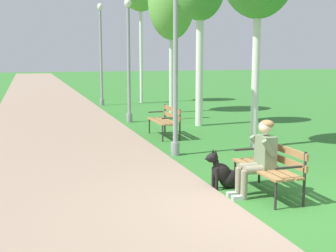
% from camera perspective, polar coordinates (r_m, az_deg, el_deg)
% --- Properties ---
extents(ground_plane, '(120.00, 120.00, 0.00)m').
position_cam_1_polar(ground_plane, '(7.04, 11.49, -10.11)').
color(ground_plane, '#33752D').
extents(paved_path, '(4.20, 60.00, 0.04)m').
position_cam_1_polar(paved_path, '(29.92, -15.60, 4.21)').
color(paved_path, gray).
rests_on(paved_path, ground).
extents(park_bench_near, '(0.55, 1.50, 0.85)m').
position_cam_1_polar(park_bench_near, '(7.60, 12.75, -4.72)').
color(park_bench_near, olive).
rests_on(park_bench_near, ground).
extents(park_bench_mid, '(0.55, 1.50, 0.85)m').
position_cam_1_polar(park_bench_mid, '(12.71, -0.27, 0.91)').
color(park_bench_mid, olive).
rests_on(park_bench_mid, ground).
extents(person_seated_on_near_bench, '(0.74, 0.49, 1.25)m').
position_cam_1_polar(person_seated_on_near_bench, '(7.47, 11.41, -3.60)').
color(person_seated_on_near_bench, gray).
rests_on(person_seated_on_near_bench, ground).
extents(dog_black, '(0.83, 0.31, 0.71)m').
position_cam_1_polar(dog_black, '(7.88, 7.05, -5.97)').
color(dog_black, black).
rests_on(dog_black, ground).
extents(lamp_post_near, '(0.24, 0.24, 4.16)m').
position_cam_1_polar(lamp_post_near, '(10.21, 0.95, 8.21)').
color(lamp_post_near, gray).
rests_on(lamp_post_near, ground).
extents(lamp_post_mid, '(0.24, 0.24, 4.15)m').
position_cam_1_polar(lamp_post_mid, '(15.50, -4.97, 8.38)').
color(lamp_post_mid, gray).
rests_on(lamp_post_mid, ground).
extents(lamp_post_far, '(0.24, 0.24, 4.58)m').
position_cam_1_polar(lamp_post_far, '(21.03, -8.42, 9.01)').
color(lamp_post_far, gray).
rests_on(lamp_post_far, ground).
extents(birch_tree_fourth, '(1.83, 1.93, 5.90)m').
position_cam_1_polar(birch_tree_fourth, '(18.24, 0.44, 15.43)').
color(birch_tree_fourth, silver).
rests_on(birch_tree_fourth, ground).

